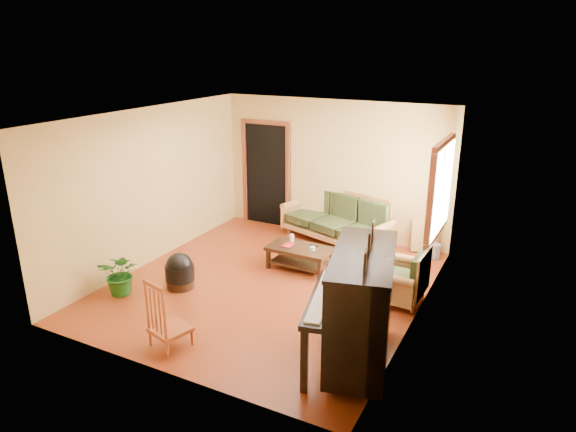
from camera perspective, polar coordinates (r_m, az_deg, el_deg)
The scene contains 16 objects.
floor at distance 8.05m, azimuth -2.03°, elevation -7.61°, with size 5.00×5.00×0.00m, color #66210D.
doorway at distance 10.41m, azimuth -2.43°, elevation 4.56°, with size 1.08×0.16×2.05m, color black.
window at distance 7.98m, azimuth 16.60°, elevation 2.88°, with size 0.12×1.36×1.46m, color white.
sofa at distance 9.58m, azimuth 5.26°, elevation -0.31°, with size 2.15×0.90×0.92m, color #926135.
coffee_table at distance 8.51m, azimuth 1.33°, elevation -4.68°, with size 1.06×0.58×0.38m, color black.
armchair at distance 7.61m, azimuth 12.35°, elevation -6.30°, with size 0.78×0.82×0.82m, color #926135.
piano at distance 5.98m, azimuth 8.12°, elevation -10.24°, with size 0.93×1.58×1.39m, color black.
footstool at distance 8.05m, azimuth -11.91°, elevation -6.40°, with size 0.44×0.44×0.42m, color black.
red_chair at distance 6.51m, azimuth -13.08°, elevation -10.43°, with size 0.42×0.46×0.91m, color brown.
leaning_frame at distance 9.43m, azimuth 15.00°, elevation -2.13°, with size 0.47×0.11×0.63m, color #BB873E.
ceramic_crock at distance 9.30m, azimuth 15.96°, elevation -3.76°, with size 0.21×0.21×0.26m, color #3647A4.
potted_plant at distance 8.02m, azimuth -18.05°, elevation -6.09°, with size 0.60×0.52×0.66m, color #195317.
book at distance 8.52m, azimuth -0.45°, elevation -3.17°, with size 0.16×0.22×0.02m, color maroon.
candle at distance 8.65m, azimuth 0.42°, elevation -2.45°, with size 0.07×0.07×0.12m, color white.
glass_jar at distance 8.31m, azimuth 2.76°, elevation -3.62°, with size 0.09×0.09×0.06m, color silver.
remote at distance 8.48m, azimuth 2.91°, elevation -3.32°, with size 0.15×0.04×0.02m, color black.
Camera 1 is at (3.55, -6.28, 3.58)m, focal length 32.00 mm.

